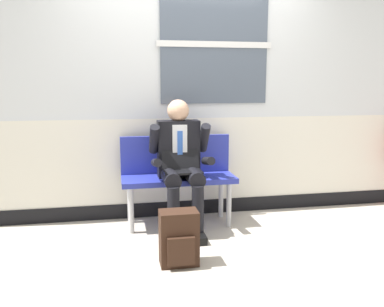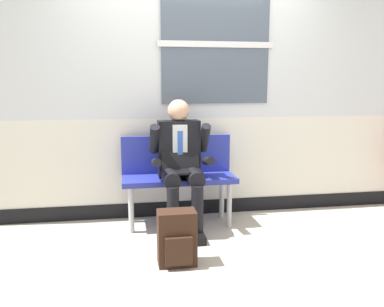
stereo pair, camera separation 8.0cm
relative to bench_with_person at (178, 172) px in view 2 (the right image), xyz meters
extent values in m
plane|color=#B2A899|center=(0.19, -0.33, -0.52)|extent=(18.00, 18.00, 0.00)
cube|color=silver|center=(0.19, 0.28, 1.39)|extent=(5.04, 0.12, 1.75)
cube|color=silver|center=(0.19, 0.28, 0.07)|extent=(5.04, 0.12, 0.88)
cube|color=black|center=(0.19, 0.28, -0.45)|extent=(5.04, 0.14, 0.15)
cube|color=#4C5666|center=(0.42, 0.21, 1.26)|extent=(1.11, 0.02, 1.19)
cube|color=silver|center=(0.42, 0.20, 1.26)|extent=(1.19, 0.03, 0.06)
cube|color=#28339E|center=(0.00, -0.07, -0.06)|extent=(1.11, 0.42, 0.05)
cube|color=#28339E|center=(0.00, 0.11, 0.16)|extent=(1.11, 0.04, 0.38)
cylinder|color=#B7B7BC|center=(-0.47, -0.22, -0.30)|extent=(0.05, 0.05, 0.44)
cylinder|color=#B7B7BC|center=(-0.47, 0.08, -0.30)|extent=(0.05, 0.05, 0.44)
cylinder|color=#B7B7BC|center=(0.47, -0.22, -0.30)|extent=(0.05, 0.05, 0.44)
cylinder|color=#B7B7BC|center=(0.47, 0.08, -0.30)|extent=(0.05, 0.05, 0.44)
cylinder|color=black|center=(-0.11, -0.28, 0.01)|extent=(0.15, 0.40, 0.15)
cylinder|color=black|center=(-0.11, -0.47, -0.28)|extent=(0.11, 0.11, 0.49)
cube|color=black|center=(-0.11, -0.53, -0.49)|extent=(0.10, 0.26, 0.07)
cylinder|color=black|center=(0.11, -0.28, 0.01)|extent=(0.15, 0.40, 0.15)
cylinder|color=black|center=(0.11, -0.47, -0.28)|extent=(0.11, 0.11, 0.49)
cube|color=black|center=(0.11, -0.53, -0.49)|extent=(0.10, 0.26, 0.07)
cube|color=black|center=(0.00, -0.07, 0.24)|extent=(0.40, 0.18, 0.55)
cube|color=silver|center=(0.00, -0.16, 0.29)|extent=(0.14, 0.01, 0.38)
cube|color=blue|center=(0.00, -0.17, 0.26)|extent=(0.05, 0.01, 0.33)
sphere|color=tan|center=(0.00, -0.07, 0.61)|extent=(0.21, 0.21, 0.21)
cylinder|color=black|center=(-0.24, -0.14, 0.35)|extent=(0.09, 0.25, 0.30)
cylinder|color=black|center=(-0.24, -0.31, 0.16)|extent=(0.08, 0.27, 0.12)
cylinder|color=black|center=(0.24, -0.14, 0.35)|extent=(0.09, 0.25, 0.30)
cylinder|color=black|center=(0.24, -0.31, 0.16)|extent=(0.08, 0.27, 0.12)
cube|color=black|center=(0.00, -0.31, 0.07)|extent=(0.35, 0.22, 0.02)
cube|color=black|center=(0.00, -0.18, 0.18)|extent=(0.35, 0.08, 0.21)
cube|color=#331E14|center=(-0.14, -0.96, -0.31)|extent=(0.30, 0.19, 0.43)
cube|color=#331E14|center=(-0.14, -1.07, -0.37)|extent=(0.21, 0.04, 0.21)
camera|label=1|loc=(-0.61, -3.91, 0.87)|focal=38.04mm
camera|label=2|loc=(-0.53, -3.92, 0.87)|focal=38.04mm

